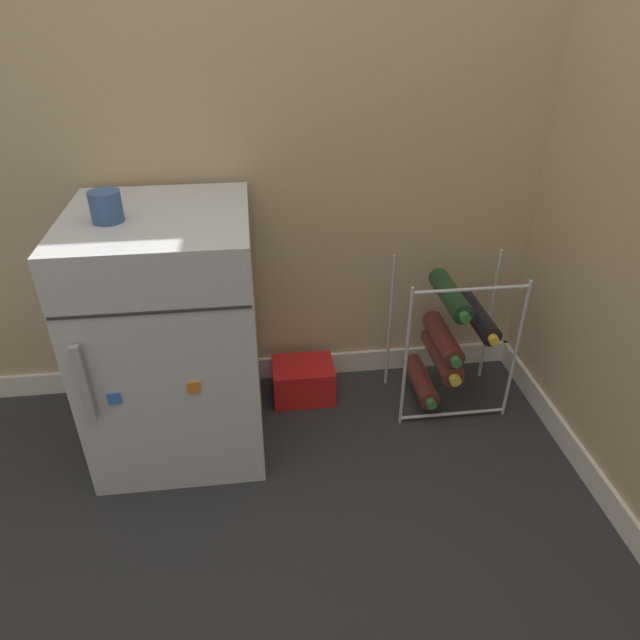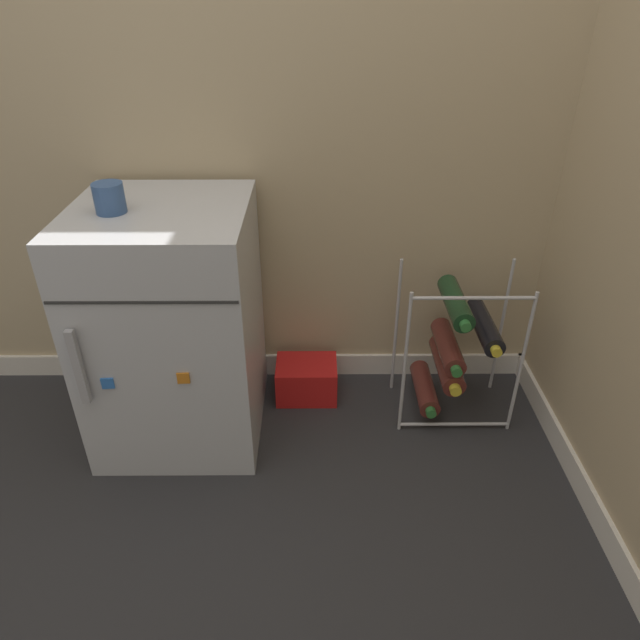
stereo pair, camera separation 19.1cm
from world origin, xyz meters
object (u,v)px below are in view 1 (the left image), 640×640
(mini_fridge, at_px, (173,335))
(wine_rack, at_px, (447,339))
(soda_box, at_px, (303,380))
(fridge_top_cup, at_px, (106,207))

(mini_fridge, xyz_separation_m, wine_rack, (0.94, 0.07, -0.14))
(mini_fridge, distance_m, soda_box, 0.56)
(mini_fridge, bearing_deg, wine_rack, 4.14)
(mini_fridge, xyz_separation_m, fridge_top_cup, (-0.12, -0.04, 0.45))
(wine_rack, distance_m, soda_box, 0.56)
(wine_rack, relative_size, soda_box, 2.43)
(soda_box, bearing_deg, mini_fridge, -160.46)
(mini_fridge, height_order, fridge_top_cup, fridge_top_cup)
(mini_fridge, height_order, wine_rack, mini_fridge)
(fridge_top_cup, bearing_deg, mini_fridge, 17.40)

